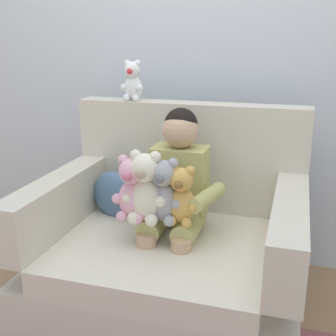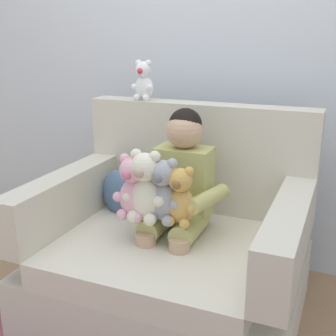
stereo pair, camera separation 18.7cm
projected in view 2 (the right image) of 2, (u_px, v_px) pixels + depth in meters
name	position (u px, v px, depth m)	size (l,w,h in m)	color
ground_plane	(169.00, 313.00, 2.14)	(8.00, 8.00, 0.00)	#936D4C
back_wall	(221.00, 39.00, 2.43)	(6.00, 0.10, 2.60)	silver
armchair	(173.00, 253.00, 2.10)	(1.21, 0.95, 0.99)	beige
seated_child	(179.00, 189.00, 2.03)	(0.45, 0.39, 0.82)	tan
plush_grey	(163.00, 192.00, 1.89)	(0.17, 0.14, 0.29)	#9E9EA3
plush_cream	(146.00, 188.00, 1.89)	(0.19, 0.16, 0.32)	silver
plush_honey	(181.00, 197.00, 1.86)	(0.16, 0.13, 0.26)	gold
plush_pink	(133.00, 189.00, 1.92)	(0.18, 0.14, 0.30)	#EAA8BC
plush_white_on_backrest	(144.00, 81.00, 2.30)	(0.13, 0.10, 0.21)	white
throw_pillow	(122.00, 194.00, 2.28)	(0.26, 0.12, 0.26)	slate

